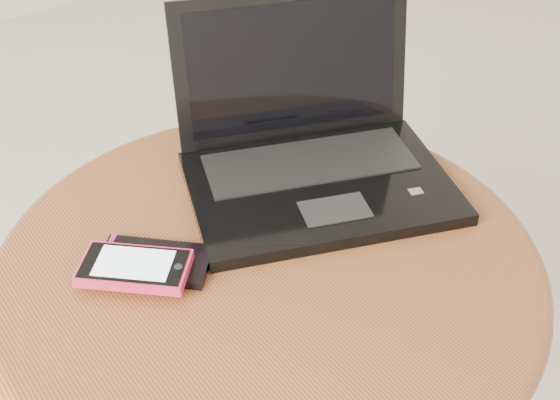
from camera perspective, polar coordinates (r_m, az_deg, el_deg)
table at (r=0.92m, az=-0.86°, el=-9.21°), size 0.64×0.64×0.50m
laptop at (r=0.94m, az=2.46°, el=3.81°), size 0.39×0.36×0.21m
phone_black at (r=0.84m, az=-9.73°, el=-4.72°), size 0.13×0.13×0.01m
phone_pink at (r=0.82m, az=-11.22°, el=-5.17°), size 0.13×0.13×0.01m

